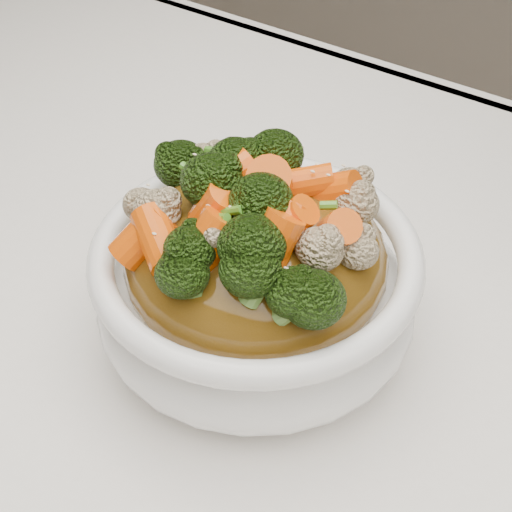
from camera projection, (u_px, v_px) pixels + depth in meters
The scene contains 8 objects.
tablecloth at pixel (284, 440), 0.46m from camera, with size 1.20×0.80×0.04m, color white.
bowl at pixel (256, 292), 0.47m from camera, with size 0.19×0.19×0.08m, color white, non-canonical shape.
sauce_base at pixel (256, 259), 0.45m from camera, with size 0.15×0.15×0.08m, color brown.
carrots at pixel (256, 182), 0.42m from camera, with size 0.15×0.15×0.04m, color #E95607, non-canonical shape.
broccoli at pixel (256, 184), 0.42m from camera, with size 0.15×0.15×0.04m, color black, non-canonical shape.
cauliflower at pixel (256, 186), 0.42m from camera, with size 0.15×0.15×0.03m, color tan, non-canonical shape.
scallions at pixel (256, 181), 0.42m from camera, with size 0.11×0.11×0.02m, color #3E7F1D, non-canonical shape.
sesame_seeds at pixel (256, 181), 0.42m from camera, with size 0.14×0.14×0.01m, color beige, non-canonical shape.
Camera 1 is at (0.14, -0.23, 1.12)m, focal length 55.00 mm.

